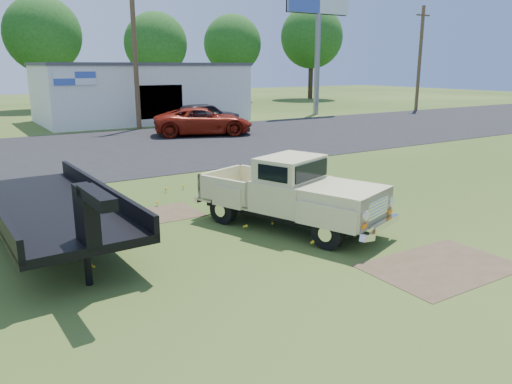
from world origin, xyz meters
TOP-DOWN VIEW (x-y plane):
  - ground at (0.00, 0.00)m, footprint 140.00×140.00m
  - asphalt_lot at (0.00, 15.00)m, footprint 90.00×14.00m
  - dirt_patch_a at (1.50, -3.00)m, footprint 3.00×2.00m
  - dirt_patch_b at (-2.00, 3.50)m, footprint 2.20×1.60m
  - commercial_building at (6.00, 26.99)m, footprint 14.20×8.20m
  - billboard at (20.00, 24.04)m, footprint 6.10×0.45m
  - utility_pole_mid at (4.00, 22.00)m, footprint 1.60×0.30m
  - utility_pole_east at (30.00, 22.00)m, footprint 1.60×0.30m
  - treeline_d at (2.00, 40.50)m, footprint 6.72×6.72m
  - treeline_e at (12.00, 39.00)m, footprint 6.08×6.08m
  - treeline_f at (22.00, 41.50)m, footprint 6.40×6.40m
  - treeline_g at (32.00, 40.00)m, footprint 7.36×7.36m
  - vintage_pickup_truck at (0.41, 0.71)m, footprint 3.55×5.35m
  - flatbed_trailer at (-4.84, 2.68)m, footprint 2.70×7.36m
  - red_pickup at (6.25, 17.32)m, footprint 6.24×4.40m
  - dark_sedan at (7.64, 20.01)m, footprint 5.15×2.68m

SIDE VIEW (x-z plane):
  - ground at x=0.00m, z-range 0.00..0.00m
  - asphalt_lot at x=0.00m, z-range -0.01..0.01m
  - dirt_patch_a at x=1.50m, z-range -0.01..0.01m
  - dirt_patch_b at x=-2.00m, z-range -0.01..0.01m
  - red_pickup at x=6.25m, z-range 0.00..1.58m
  - dark_sedan at x=7.64m, z-range 0.00..1.68m
  - vintage_pickup_truck at x=0.41m, z-range 0.00..1.81m
  - flatbed_trailer at x=-4.84m, z-range 0.00..1.98m
  - commercial_building at x=6.00m, z-range 0.03..4.18m
  - utility_pole_mid at x=4.00m, z-range 0.10..9.10m
  - utility_pole_east at x=30.00m, z-range 0.10..9.10m
  - treeline_e at x=12.00m, z-range 1.46..10.51m
  - treeline_f at x=22.00m, z-range 1.54..11.06m
  - treeline_d at x=2.00m, z-range 1.62..11.62m
  - treeline_g at x=32.00m, z-range 1.78..12.73m
  - billboard at x=20.00m, z-range 3.01..14.06m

